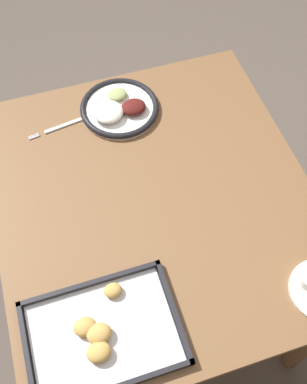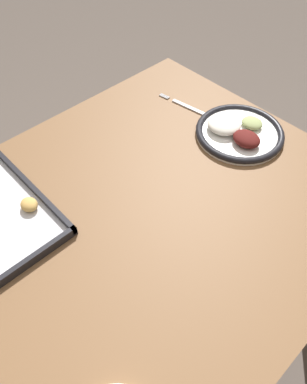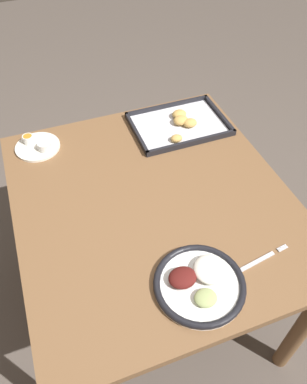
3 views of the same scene
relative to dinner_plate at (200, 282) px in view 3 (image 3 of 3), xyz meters
name	(u,v)px [view 3 (image 3 of 3)]	position (x,y,z in m)	size (l,w,h in m)	color
ground_plane	(153,298)	(-0.01, 0.35, -0.74)	(8.00, 8.00, 0.00)	#564C44
dining_table	(153,218)	(-0.01, 0.35, -0.12)	(0.91, 1.01, 0.72)	brown
dinner_plate	(200,282)	(0.00, 0.00, 0.00)	(0.26, 0.26, 0.05)	white
fork	(255,263)	(0.18, 0.01, -0.01)	(0.22, 0.05, 0.00)	silver
saucer_plate	(38,146)	(-0.33, 0.75, 0.00)	(0.17, 0.17, 0.04)	white
baking_tray	(180,124)	(0.23, 0.68, 0.00)	(0.38, 0.27, 0.04)	black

